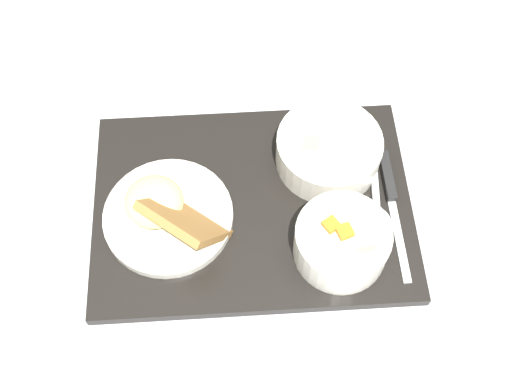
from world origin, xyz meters
TOP-DOWN VIEW (x-y plane):
  - ground_plane at (0.00, 0.00)m, footprint 4.00×4.00m
  - serving_tray at (0.00, 0.00)m, footprint 0.44×0.32m
  - bowl_salad at (-0.11, 0.07)m, footprint 0.12×0.12m
  - bowl_soup at (-0.10, -0.07)m, footprint 0.14×0.14m
  - plate_main at (0.11, 0.02)m, footprint 0.17×0.17m
  - knife at (-0.19, -0.01)m, footprint 0.02×0.19m
  - spoon at (-0.17, 0.01)m, footprint 0.04×0.17m

SIDE VIEW (x-z plane):
  - ground_plane at x=0.00m, z-range 0.00..0.00m
  - serving_tray at x=0.00m, z-range 0.00..0.02m
  - spoon at x=-0.17m, z-range 0.02..0.03m
  - knife at x=-0.19m, z-range 0.02..0.03m
  - plate_main at x=0.11m, z-range 0.00..0.08m
  - bowl_soup at x=-0.10m, z-range 0.02..0.07m
  - bowl_salad at x=-0.11m, z-range 0.02..0.08m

